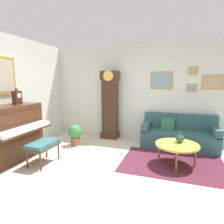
# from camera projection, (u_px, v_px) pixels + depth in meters

# --- Properties ---
(ground_plane) EXTENTS (6.40, 6.00, 0.10)m
(ground_plane) POSITION_uv_depth(u_px,v_px,m) (109.00, 174.00, 3.70)
(ground_plane) COLOR beige
(wall_left) EXTENTS (0.13, 4.90, 2.80)m
(wall_left) POSITION_uv_depth(u_px,v_px,m) (0.00, 95.00, 4.27)
(wall_left) COLOR silver
(wall_left) RESTS_ON ground_plane
(wall_back) EXTENTS (5.30, 0.13, 2.80)m
(wall_back) POSITION_uv_depth(u_px,v_px,m) (136.00, 92.00, 5.70)
(wall_back) COLOR silver
(wall_back) RESTS_ON ground_plane
(area_rug) EXTENTS (2.10, 1.50, 0.01)m
(area_rug) POSITION_uv_depth(u_px,v_px,m) (172.00, 164.00, 4.03)
(area_rug) COLOR #4C1E2D
(area_rug) RESTS_ON ground_plane
(piano) EXTENTS (0.87, 1.44, 1.21)m
(piano) POSITION_uv_depth(u_px,v_px,m) (10.00, 133.00, 4.15)
(piano) COLOR #4C2B19
(piano) RESTS_ON ground_plane
(piano_bench) EXTENTS (0.42, 0.70, 0.48)m
(piano_bench) POSITION_uv_depth(u_px,v_px,m) (43.00, 145.00, 3.97)
(piano_bench) COLOR #4C2B19
(piano_bench) RESTS_ON ground_plane
(grandfather_clock) EXTENTS (0.52, 0.34, 2.03)m
(grandfather_clock) POSITION_uv_depth(u_px,v_px,m) (110.00, 107.00, 5.72)
(grandfather_clock) COLOR #3D2316
(grandfather_clock) RESTS_ON ground_plane
(couch) EXTENTS (1.90, 0.80, 0.84)m
(couch) POSITION_uv_depth(u_px,v_px,m) (179.00, 135.00, 5.08)
(couch) COLOR #2D565B
(couch) RESTS_ON ground_plane
(coffee_table) EXTENTS (0.88, 0.88, 0.45)m
(coffee_table) POSITION_uv_depth(u_px,v_px,m) (177.00, 145.00, 3.93)
(coffee_table) COLOR gold
(coffee_table) RESTS_ON ground_plane
(mantel_clock) EXTENTS (0.13, 0.18, 0.38)m
(mantel_clock) POSITION_uv_depth(u_px,v_px,m) (17.00, 97.00, 4.28)
(mantel_clock) COLOR #3D2316
(mantel_clock) RESTS_ON piano
(green_jug) EXTENTS (0.17, 0.17, 0.24)m
(green_jug) POSITION_uv_depth(u_px,v_px,m) (180.00, 138.00, 4.01)
(green_jug) COLOR #234C33
(green_jug) RESTS_ON coffee_table
(potted_plant) EXTENTS (0.36, 0.36, 0.56)m
(potted_plant) POSITION_uv_depth(u_px,v_px,m) (75.00, 134.00, 5.15)
(potted_plant) COLOR #935138
(potted_plant) RESTS_ON ground_plane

